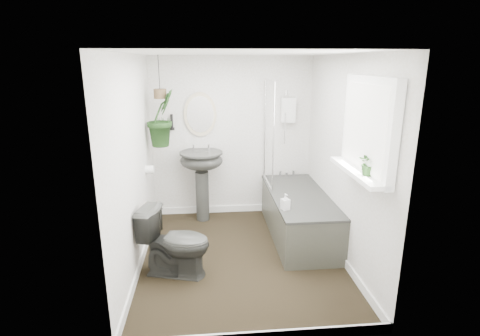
{
  "coord_description": "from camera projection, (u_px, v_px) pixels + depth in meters",
  "views": [
    {
      "loc": [
        -0.38,
        -3.93,
        2.22
      ],
      "look_at": [
        0.0,
        0.15,
        1.05
      ],
      "focal_mm": 28.0,
      "sensor_mm": 36.0,
      "label": 1
    }
  ],
  "objects": [
    {
      "name": "window_blinds",
      "position": [
        364.0,
        127.0,
        3.38
      ],
      "size": [
        0.01,
        0.86,
        0.76
      ],
      "primitive_type": "cube",
      "color": "white",
      "rests_on": "wall_right"
    },
    {
      "name": "floor",
      "position": [
        241.0,
        258.0,
        4.41
      ],
      "size": [
        2.3,
        2.8,
        0.02
      ],
      "primitive_type": "cube",
      "color": "#2D2517",
      "rests_on": "ground"
    },
    {
      "name": "pedestal_sink",
      "position": [
        202.0,
        186.0,
        5.32
      ],
      "size": [
        0.68,
        0.61,
        1.02
      ],
      "primitive_type": null,
      "rotation": [
        0.0,
        0.0,
        -0.18
      ],
      "color": "#2D2E2B",
      "rests_on": "floor"
    },
    {
      "name": "ceiling",
      "position": [
        241.0,
        52.0,
        3.77
      ],
      "size": [
        2.3,
        2.8,
        0.02
      ],
      "primitive_type": "cube",
      "color": "white",
      "rests_on": "ground"
    },
    {
      "name": "wall_left",
      "position": [
        133.0,
        166.0,
        3.99
      ],
      "size": [
        0.02,
        2.8,
        2.3
      ],
      "primitive_type": "cube",
      "color": "white",
      "rests_on": "ground"
    },
    {
      "name": "toilet_roll_holder",
      "position": [
        150.0,
        170.0,
        4.73
      ],
      "size": [
        0.11,
        0.11,
        0.11
      ],
      "primitive_type": "cylinder",
      "rotation": [
        0.0,
        1.57,
        0.0
      ],
      "color": "white",
      "rests_on": "wall_left"
    },
    {
      "name": "wall_sconce",
      "position": [
        172.0,
        122.0,
        5.25
      ],
      "size": [
        0.04,
        0.04,
        0.22
      ],
      "primitive_type": "cylinder",
      "color": "black",
      "rests_on": "wall_back"
    },
    {
      "name": "window_sill",
      "position": [
        357.0,
        172.0,
        3.49
      ],
      "size": [
        0.18,
        1.0,
        0.04
      ],
      "primitive_type": "cube",
      "color": "white",
      "rests_on": "wall_right"
    },
    {
      "name": "shower_box",
      "position": [
        288.0,
        110.0,
        5.33
      ],
      "size": [
        0.2,
        0.1,
        0.35
      ],
      "primitive_type": "cube",
      "color": "white",
      "rests_on": "wall_back"
    },
    {
      "name": "soap_bottle",
      "position": [
        285.0,
        202.0,
        4.28
      ],
      "size": [
        0.11,
        0.11,
        0.19
      ],
      "primitive_type": "imported",
      "rotation": [
        0.0,
        0.0,
        0.34
      ],
      "color": "#362B2B",
      "rests_on": "bathtub"
    },
    {
      "name": "sill_plant",
      "position": [
        369.0,
        163.0,
        3.29
      ],
      "size": [
        0.25,
        0.23,
        0.23
      ],
      "primitive_type": "imported",
      "rotation": [
        0.0,
        0.0,
        0.35
      ],
      "color": "black",
      "rests_on": "window_sill"
    },
    {
      "name": "wall_right",
      "position": [
        344.0,
        160.0,
        4.19
      ],
      "size": [
        0.02,
        2.8,
        2.3
      ],
      "primitive_type": "cube",
      "color": "white",
      "rests_on": "ground"
    },
    {
      "name": "bathtub",
      "position": [
        299.0,
        215.0,
        4.88
      ],
      "size": [
        0.72,
        1.72,
        0.58
      ],
      "primitive_type": null,
      "color": "#2D2E2B",
      "rests_on": "floor"
    },
    {
      "name": "hanging_plant",
      "position": [
        161.0,
        118.0,
        4.81
      ],
      "size": [
        0.5,
        0.52,
        0.73
      ],
      "primitive_type": "imported",
      "rotation": [
        0.0,
        0.0,
        0.93
      ],
      "color": "black",
      "rests_on": "ceiling"
    },
    {
      "name": "oval_mirror",
      "position": [
        200.0,
        114.0,
        5.27
      ],
      "size": [
        0.46,
        0.03,
        0.62
      ],
      "primitive_type": "ellipsoid",
      "color": "beige",
      "rests_on": "wall_back"
    },
    {
      "name": "wall_back",
      "position": [
        232.0,
        138.0,
        5.44
      ],
      "size": [
        2.3,
        0.02,
        2.3
      ],
      "primitive_type": "cube",
      "color": "white",
      "rests_on": "ground"
    },
    {
      "name": "window_recess",
      "position": [
        369.0,
        127.0,
        3.38
      ],
      "size": [
        0.08,
        1.0,
        0.9
      ],
      "primitive_type": "cube",
      "color": "white",
      "rests_on": "wall_right"
    },
    {
      "name": "toilet",
      "position": [
        175.0,
        242.0,
        3.97
      ],
      "size": [
        0.82,
        0.6,
        0.75
      ],
      "primitive_type": "imported",
      "rotation": [
        0.0,
        0.0,
        1.3
      ],
      "color": "#2D2E2B",
      "rests_on": "floor"
    },
    {
      "name": "skirting",
      "position": [
        241.0,
        253.0,
        4.39
      ],
      "size": [
        2.3,
        2.8,
        0.1
      ],
      "primitive_type": "cube",
      "color": "white",
      "rests_on": "floor"
    },
    {
      "name": "wall_front",
      "position": [
        260.0,
        213.0,
        2.74
      ],
      "size": [
        2.3,
        0.02,
        2.3
      ],
      "primitive_type": "cube",
      "color": "white",
      "rests_on": "ground"
    },
    {
      "name": "bath_screen",
      "position": [
        269.0,
        134.0,
        5.04
      ],
      "size": [
        0.04,
        0.72,
        1.4
      ],
      "primitive_type": null,
      "color": "silver",
      "rests_on": "bathtub"
    },
    {
      "name": "hanging_pot",
      "position": [
        160.0,
        94.0,
        4.73
      ],
      "size": [
        0.16,
        0.16,
        0.12
      ],
      "primitive_type": "cylinder",
      "color": "#503D27",
      "rests_on": "ceiling"
    }
  ]
}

